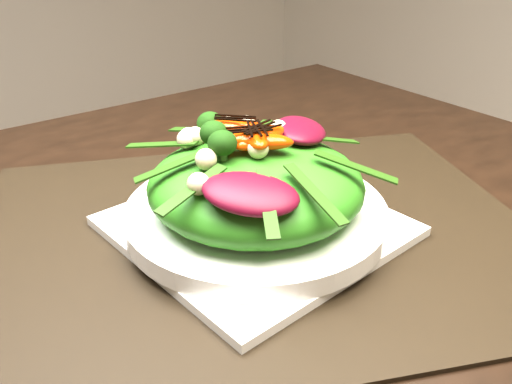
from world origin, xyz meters
TOP-DOWN VIEW (x-y plane):
  - placemat at (0.28, -0.02)m, footprint 0.69×0.62m
  - plate_base at (0.28, -0.02)m, footprint 0.27×0.27m
  - salad_bowl at (0.28, -0.02)m, footprint 0.29×0.29m
  - lettuce_mound at (0.28, -0.02)m, footprint 0.26×0.26m
  - radicchio_leaf at (0.35, -0.01)m, footprint 0.10×0.09m
  - orange_segment at (0.28, 0.00)m, footprint 0.06×0.04m
  - broccoli_floret at (0.21, 0.02)m, footprint 0.04×0.04m
  - macadamia_nut at (0.30, -0.06)m, footprint 0.02×0.02m
  - balsamic_drizzle at (0.28, 0.00)m, footprint 0.04×0.01m

SIDE VIEW (x-z plane):
  - placemat at x=0.28m, z-range 0.75..0.75m
  - plate_base at x=0.28m, z-range 0.75..0.76m
  - salad_bowl at x=0.28m, z-range 0.76..0.78m
  - lettuce_mound at x=0.28m, z-range 0.77..0.84m
  - radicchio_leaf at x=0.35m, z-range 0.84..0.85m
  - macadamia_nut at x=0.30m, z-range 0.84..0.86m
  - broccoli_floret at x=0.21m, z-range 0.83..0.87m
  - orange_segment at x=0.28m, z-range 0.84..0.86m
  - balsamic_drizzle at x=0.28m, z-range 0.86..0.86m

